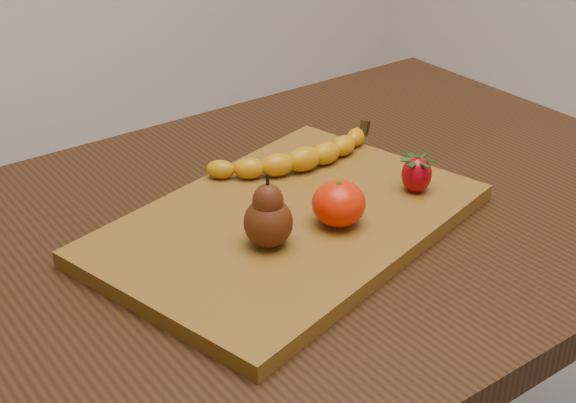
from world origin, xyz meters
TOP-DOWN VIEW (x-y plane):
  - table at (0.00, 0.00)m, footprint 1.00×0.70m
  - cutting_board at (-0.07, -0.03)m, footprint 0.51×0.40m
  - banana at (0.02, 0.06)m, footprint 0.21×0.08m
  - pear at (-0.12, -0.06)m, footprint 0.07×0.07m
  - mandarin at (-0.03, -0.07)m, footprint 0.06×0.06m
  - strawberry at (0.10, -0.07)m, footprint 0.05×0.05m

SIDE VIEW (x-z plane):
  - table at x=0.00m, z-range 0.28..1.04m
  - cutting_board at x=-0.07m, z-range 0.76..0.78m
  - banana at x=0.02m, z-range 0.78..0.81m
  - strawberry at x=0.10m, z-range 0.78..0.83m
  - mandarin at x=-0.03m, z-range 0.78..0.83m
  - pear at x=-0.12m, z-range 0.78..0.87m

